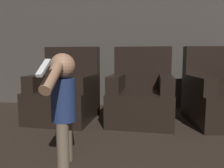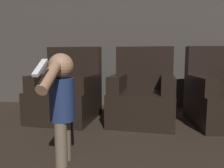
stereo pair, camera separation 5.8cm
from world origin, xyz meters
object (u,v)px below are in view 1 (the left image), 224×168
person_toddler (63,100)px  armchair_right (221,97)px  armchair_left (65,94)px  armchair_middle (141,96)px

person_toddler → armchair_right: bearing=-54.6°
armchair_left → armchair_right: size_ratio=1.00×
armchair_middle → armchair_right: same height
armchair_left → armchair_middle: (1.03, 0.00, 0.00)m
armchair_left → armchair_right: (2.05, 0.00, 0.00)m
armchair_right → armchair_left: bearing=174.9°
armchair_middle → armchair_left: bearing=-174.9°
armchair_left → armchair_right: same height
armchair_right → person_toddler: (-1.65, -1.28, 0.18)m
armchair_middle → person_toddler: size_ratio=1.13×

